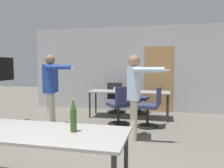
{
  "coord_description": "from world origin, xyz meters",
  "views": [
    {
      "loc": [
        1.18,
        -1.5,
        1.44
      ],
      "look_at": [
        0.26,
        2.54,
        1.1
      ],
      "focal_mm": 35.0,
      "sensor_mm": 36.0,
      "label": 1
    }
  ],
  "objects": [
    {
      "name": "person_left_plaid",
      "position": [
        -1.32,
        3.12,
        1.04
      ],
      "size": [
        0.81,
        0.59,
        1.7
      ],
      "rotation": [
        0.0,
        0.0,
        -1.46
      ],
      "color": "beige",
      "rests_on": "ground_plane"
    },
    {
      "name": "beer_bottle",
      "position": [
        0.28,
        0.63,
        0.91
      ],
      "size": [
        0.07,
        0.07,
        0.36
      ],
      "color": "#2D511E",
      "rests_on": "conference_table_near"
    },
    {
      "name": "office_chair_mid_tucked",
      "position": [
        0.21,
        3.65,
        0.46
      ],
      "size": [
        0.68,
        0.69,
        0.96
      ],
      "rotation": [
        0.0,
        0.0,
        0.71
      ],
      "color": "black",
      "rests_on": "ground_plane"
    },
    {
      "name": "conference_table_near",
      "position": [
        -0.25,
        0.57,
        0.68
      ],
      "size": [
        2.23,
        0.78,
        0.74
      ],
      "color": "gray",
      "rests_on": "ground_plane"
    },
    {
      "name": "conference_table_far",
      "position": [
        0.31,
        4.47,
        0.68
      ],
      "size": [
        2.22,
        0.69,
        0.74
      ],
      "color": "gray",
      "rests_on": "ground_plane"
    },
    {
      "name": "office_chair_side_rolled",
      "position": [
        0.95,
        3.64,
        0.46
      ],
      "size": [
        0.57,
        0.52,
        0.96
      ],
      "rotation": [
        0.0,
        0.0,
        1.46
      ],
      "color": "black",
      "rests_on": "ground_plane"
    },
    {
      "name": "person_center_tall",
      "position": [
        0.68,
        2.68,
        1.0
      ],
      "size": [
        0.78,
        0.62,
        1.66
      ],
      "rotation": [
        0.0,
        0.0,
        -1.51
      ],
      "color": "beige",
      "rests_on": "ground_plane"
    },
    {
      "name": "drink_cup",
      "position": [
        -0.11,
        4.54,
        0.79
      ],
      "size": [
        0.08,
        0.08,
        0.1
      ],
      "color": "silver",
      "rests_on": "conference_table_far"
    },
    {
      "name": "back_wall",
      "position": [
        0.03,
        5.53,
        1.34
      ],
      "size": [
        6.21,
        0.12,
        2.69
      ],
      "color": "#B2B5B7",
      "rests_on": "ground_plane"
    },
    {
      "name": "office_chair_far_right",
      "position": [
        0.48,
        5.12,
        0.43
      ],
      "size": [
        0.6,
        0.54,
        0.93
      ],
      "rotation": [
        0.0,
        0.0,
        4.51
      ],
      "color": "black",
      "rests_on": "ground_plane"
    },
    {
      "name": "office_chair_near_pushed",
      "position": [
        -0.19,
        5.02,
        0.45
      ],
      "size": [
        0.52,
        0.57,
        0.94
      ],
      "rotation": [
        0.0,
        0.0,
        0.09
      ],
      "color": "black",
      "rests_on": "ground_plane"
    }
  ]
}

